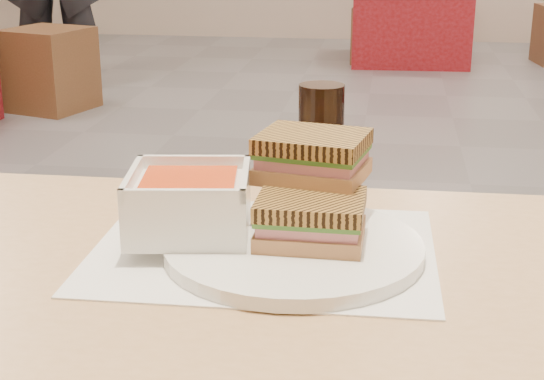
# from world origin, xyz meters

# --- Properties ---
(tray_liner) EXTENTS (0.39, 0.30, 0.00)m
(tray_liner) POSITION_xyz_m (0.00, -2.01, 0.75)
(tray_liner) COLOR white
(tray_liner) RESTS_ON main_table
(plate) EXTENTS (0.29, 0.29, 0.02)m
(plate) POSITION_xyz_m (0.04, -2.02, 0.76)
(plate) COLOR white
(plate) RESTS_ON tray_liner
(soup_bowl) EXTENTS (0.15, 0.15, 0.07)m
(soup_bowl) POSITION_xyz_m (-0.08, -2.00, 0.80)
(soup_bowl) COLOR white
(soup_bowl) RESTS_ON plate
(panini_lower) EXTENTS (0.12, 0.10, 0.05)m
(panini_lower) POSITION_xyz_m (0.05, -2.01, 0.79)
(panini_lower) COLOR #B57A4D
(panini_lower) RESTS_ON plate
(panini_upper) EXTENTS (0.14, 0.12, 0.05)m
(panini_upper) POSITION_xyz_m (0.05, -1.94, 0.84)
(panini_upper) COLOR #B57A4D
(panini_upper) RESTS_ON panini_lower
(cola_glass) EXTENTS (0.06, 0.06, 0.14)m
(cola_glass) POSITION_xyz_m (0.04, -1.73, 0.82)
(cola_glass) COLOR black
(cola_glass) RESTS_ON main_table
(bg_table_2) EXTENTS (0.93, 0.93, 0.79)m
(bg_table_2) POSITION_xyz_m (0.26, 3.82, 0.39)
(bg_table_2) COLOR maroon
(bg_table_2) RESTS_ON ground
(bg_chair_0r) EXTENTS (0.54, 0.54, 0.48)m
(bg_chair_0r) POSITION_xyz_m (-1.89, 1.76, 0.24)
(bg_chair_0r) COLOR brown
(bg_chair_0r) RESTS_ON ground
(bg_chair_2l) EXTENTS (0.41, 0.41, 0.44)m
(bg_chair_2l) POSITION_xyz_m (0.02, 3.74, 0.22)
(bg_chair_2l) COLOR brown
(bg_chair_2l) RESTS_ON ground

